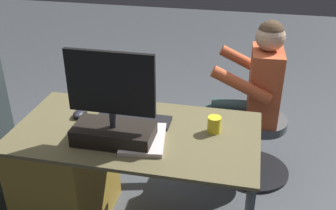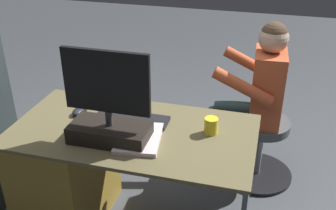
{
  "view_description": "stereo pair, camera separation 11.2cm",
  "coord_description": "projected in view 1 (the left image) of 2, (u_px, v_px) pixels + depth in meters",
  "views": [
    {
      "loc": [
        -0.56,
        2.2,
        1.86
      ],
      "look_at": [
        -0.1,
        0.07,
        0.71
      ],
      "focal_mm": 42.77,
      "sensor_mm": 36.0,
      "label": 1
    },
    {
      "loc": [
        -0.67,
        2.17,
        1.86
      ],
      "look_at": [
        -0.1,
        0.07,
        0.71
      ],
      "focal_mm": 42.77,
      "sensor_mm": 36.0,
      "label": 2
    }
  ],
  "objects": [
    {
      "name": "computer_mouse",
      "position": [
        79.0,
        114.0,
        2.29
      ],
      "size": [
        0.06,
        0.1,
        0.04
      ],
      "primitive_type": "ellipsoid",
      "color": "black",
      "rests_on": "desk"
    },
    {
      "name": "person",
      "position": [
        252.0,
        88.0,
        2.72
      ],
      "size": [
        0.52,
        0.49,
        1.17
      ],
      "color": "#C95732",
      "rests_on": "ground_plane"
    },
    {
      "name": "monitor",
      "position": [
        113.0,
        117.0,
        2.0
      ],
      "size": [
        0.44,
        0.2,
        0.49
      ],
      "color": "black",
      "rests_on": "desk"
    },
    {
      "name": "cup",
      "position": [
        214.0,
        125.0,
        2.13
      ],
      "size": [
        0.07,
        0.07,
        0.09
      ],
      "primitive_type": "cylinder",
      "color": "yellow",
      "rests_on": "desk"
    },
    {
      "name": "desk",
      "position": [
        81.0,
        173.0,
        2.39
      ],
      "size": [
        1.33,
        0.7,
        0.73
      ],
      "color": "brown",
      "rests_on": "ground_plane"
    },
    {
      "name": "keyboard",
      "position": [
        133.0,
        120.0,
        2.25
      ],
      "size": [
        0.42,
        0.14,
        0.02
      ],
      "primitive_type": "cube",
      "color": "black",
      "rests_on": "desk"
    },
    {
      "name": "notebook_binder",
      "position": [
        143.0,
        139.0,
        2.07
      ],
      "size": [
        0.26,
        0.33,
        0.02
      ],
      "primitive_type": "cube",
      "rotation": [
        0.0,
        0.0,
        0.15
      ],
      "color": "silver",
      "rests_on": "desk"
    },
    {
      "name": "visitor_chair",
      "position": [
        257.0,
        144.0,
        2.91
      ],
      "size": [
        0.51,
        0.51,
        0.47
      ],
      "color": "black",
      "rests_on": "ground_plane"
    },
    {
      "name": "teddy_bear",
      "position": [
        112.0,
        81.0,
        2.99
      ],
      "size": [
        0.24,
        0.24,
        0.35
      ],
      "color": "#C8B68F",
      "rests_on": "office_chair_teddy"
    },
    {
      "name": "ground_plane",
      "position": [
        156.0,
        186.0,
        2.87
      ],
      "size": [
        10.0,
        10.0,
        0.0
      ],
      "primitive_type": "plane",
      "color": "#43474B"
    },
    {
      "name": "tv_remote",
      "position": [
        83.0,
        119.0,
        2.25
      ],
      "size": [
        0.09,
        0.16,
        0.02
      ],
      "primitive_type": "cube",
      "rotation": [
        0.0,
        0.0,
        0.35
      ],
      "color": "black",
      "rests_on": "desk"
    },
    {
      "name": "office_chair_teddy",
      "position": [
        114.0,
        122.0,
        3.14
      ],
      "size": [
        0.48,
        0.48,
        0.47
      ],
      "color": "black",
      "rests_on": "ground_plane"
    }
  ]
}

